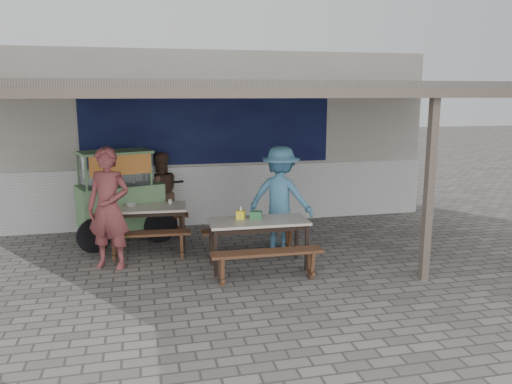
{
  "coord_description": "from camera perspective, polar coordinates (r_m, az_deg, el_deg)",
  "views": [
    {
      "loc": [
        -1.58,
        -7.03,
        2.64
      ],
      "look_at": [
        0.28,
        0.9,
        1.04
      ],
      "focal_mm": 35.0,
      "sensor_mm": 36.0,
      "label": 1
    }
  ],
  "objects": [
    {
      "name": "bench_right_street",
      "position": [
        7.16,
        1.29,
        -7.58
      ],
      "size": [
        1.62,
        0.32,
        0.45
      ],
      "rotation": [
        0.0,
        0.0,
        -0.02
      ],
      "color": "brown",
      "rests_on": "ground"
    },
    {
      "name": "condiment_bowl",
      "position": [
        8.83,
        -14.1,
        -1.4
      ],
      "size": [
        0.22,
        0.22,
        0.05
      ],
      "primitive_type": "imported",
      "rotation": [
        0.0,
        0.0,
        0.15
      ],
      "color": "white",
      "rests_on": "table_left"
    },
    {
      "name": "warung_roof",
      "position": [
        8.09,
        -1.84,
        11.66
      ],
      "size": [
        9.0,
        4.21,
        2.81
      ],
      "color": "#635C55",
      "rests_on": "ground"
    },
    {
      "name": "patron_wall_side",
      "position": [
        9.63,
        -10.87,
        -0.17
      ],
      "size": [
        0.87,
        0.74,
        1.57
      ],
      "primitive_type": "imported",
      "rotation": [
        0.0,
        0.0,
        3.34
      ],
      "color": "#50372A",
      "rests_on": "ground"
    },
    {
      "name": "bench_left_street",
      "position": [
        8.28,
        -12.24,
        -5.31
      ],
      "size": [
        1.38,
        0.37,
        0.45
      ],
      "rotation": [
        0.0,
        0.0,
        -0.07
      ],
      "color": "brown",
      "rests_on": "ground"
    },
    {
      "name": "patron_right_table",
      "position": [
        8.64,
        2.81,
        -0.6
      ],
      "size": [
        1.32,
        1.17,
        1.77
      ],
      "primitive_type": "imported",
      "rotation": [
        0.0,
        0.0,
        2.58
      ],
      "color": "#508EB7",
      "rests_on": "ground"
    },
    {
      "name": "patron_street_side",
      "position": [
        7.9,
        -16.49,
        -1.8
      ],
      "size": [
        0.81,
        0.69,
        1.87
      ],
      "primitive_type": "imported",
      "rotation": [
        0.0,
        0.0,
        -0.43
      ],
      "color": "brown",
      "rests_on": "ground"
    },
    {
      "name": "tissue_box",
      "position": [
        7.71,
        -1.76,
        -2.58
      ],
      "size": [
        0.17,
        0.17,
        0.13
      ],
      "primitive_type": "cube",
      "rotation": [
        0.0,
        0.0,
        -0.4
      ],
      "color": "yellow",
      "rests_on": "table_right"
    },
    {
      "name": "condiment_jar",
      "position": [
        8.88,
        -9.79,
        -1.07
      ],
      "size": [
        0.07,
        0.07,
        0.08
      ],
      "primitive_type": "cylinder",
      "color": "silver",
      "rests_on": "table_left"
    },
    {
      "name": "back_wall",
      "position": [
        10.76,
        -4.73,
        6.18
      ],
      "size": [
        9.0,
        1.28,
        3.5
      ],
      "color": "#BBB5A8",
      "rests_on": "ground"
    },
    {
      "name": "donation_box",
      "position": [
        7.68,
        0.0,
        -2.65
      ],
      "size": [
        0.21,
        0.18,
        0.12
      ],
      "primitive_type": "cube",
      "rotation": [
        0.0,
        0.0,
        -0.39
      ],
      "color": "#347645",
      "rests_on": "table_right"
    },
    {
      "name": "ground",
      "position": [
        7.67,
        -0.49,
        -9.0
      ],
      "size": [
        60.0,
        60.0,
        0.0
      ],
      "primitive_type": "plane",
      "color": "slate",
      "rests_on": "ground"
    },
    {
      "name": "table_left",
      "position": [
        8.76,
        -12.15,
        -2.11
      ],
      "size": [
        1.32,
        0.84,
        0.75
      ],
      "rotation": [
        0.0,
        0.0,
        -0.07
      ],
      "color": "beige",
      "rests_on": "ground"
    },
    {
      "name": "bench_right_wall",
      "position": [
        8.3,
        -0.63,
        -4.95
      ],
      "size": [
        1.62,
        0.32,
        0.45
      ],
      "rotation": [
        0.0,
        0.0,
        -0.02
      ],
      "color": "brown",
      "rests_on": "ground"
    },
    {
      "name": "bench_left_wall",
      "position": [
        9.41,
        -11.9,
        -3.3
      ],
      "size": [
        1.38,
        0.37,
        0.45
      ],
      "rotation": [
        0.0,
        0.0,
        -0.07
      ],
      "color": "brown",
      "rests_on": "ground"
    },
    {
      "name": "vendor_cart",
      "position": [
        9.22,
        -15.36,
        -0.13
      ],
      "size": [
        1.96,
        1.24,
        1.66
      ],
      "rotation": [
        0.0,
        0.0,
        0.31
      ],
      "color": "#6A9966",
      "rests_on": "ground"
    },
    {
      "name": "table_right",
      "position": [
        7.63,
        0.26,
        -3.8
      ],
      "size": [
        1.52,
        0.71,
        0.75
      ],
      "rotation": [
        0.0,
        0.0,
        -0.02
      ],
      "color": "beige",
      "rests_on": "ground"
    }
  ]
}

